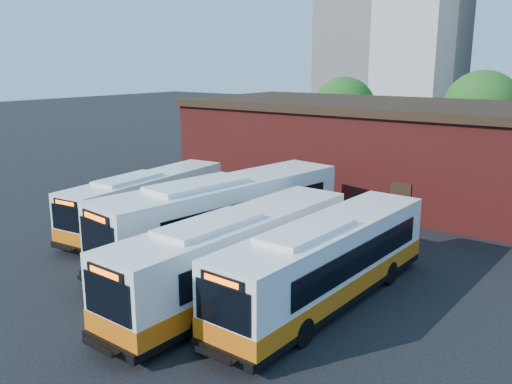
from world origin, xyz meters
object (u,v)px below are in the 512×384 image
Objects in this scene: bus_west at (147,203)px; bus_midwest at (225,219)px; bus_mideast at (236,259)px; transit_worker at (127,318)px; bus_east at (326,265)px.

bus_midwest is (6.23, -0.77, 0.31)m from bus_west.
bus_west is at bearing 158.23° from bus_mideast.
bus_west is 13.23m from transit_worker.
bus_mideast is at bearing -151.05° from bus_east.
bus_east is at bearing 28.86° from bus_mideast.
bus_midwest is 1.12× the size of bus_mideast.
bus_west is 5.73× the size of transit_worker.
bus_midwest is at bearing 136.66° from bus_mideast.
bus_midwest is 1.15× the size of bus_east.
transit_worker is (3.06, -8.64, -0.72)m from bus_midwest.
transit_worker is (-0.39, -5.15, -0.54)m from bus_mideast.
bus_west is 0.94× the size of bus_east.
bus_east is 7.59m from transit_worker.
bus_east is at bearing -8.54° from bus_midwest.
bus_east reaches higher than transit_worker.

